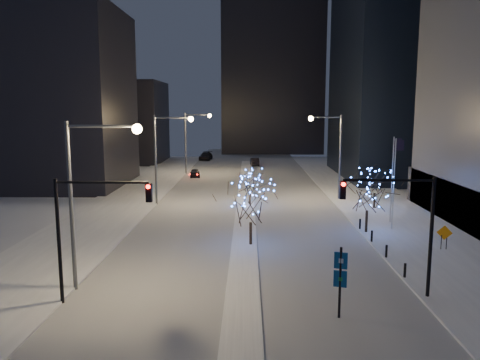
{
  "coord_description": "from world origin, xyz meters",
  "views": [
    {
      "loc": [
        0.29,
        -24.43,
        10.69
      ],
      "look_at": [
        -0.36,
        12.72,
        5.0
      ],
      "focal_mm": 35.0,
      "sensor_mm": 36.0,
      "label": 1
    }
  ],
  "objects_px": {
    "car_far": "(206,156)",
    "holiday_tree_median_far": "(250,181)",
    "holiday_tree_plaza_near": "(368,192)",
    "street_lamp_w_mid": "(165,147)",
    "traffic_signal_west": "(86,220)",
    "holiday_tree_plaza_far": "(375,180)",
    "street_lamp_w_near": "(88,182)",
    "street_lamp_east": "(332,145)",
    "construction_sign": "(444,235)",
    "holiday_tree_median_near": "(251,203)",
    "car_mid": "(255,162)",
    "car_near": "(195,173)",
    "street_lamp_w_far": "(192,134)",
    "traffic_signal_east": "(404,217)",
    "wayfinding_sign": "(340,275)"
  },
  "relations": [
    {
      "from": "traffic_signal_west",
      "to": "holiday_tree_plaza_far",
      "type": "bearing_deg",
      "value": 48.28
    },
    {
      "from": "car_far",
      "to": "holiday_tree_median_far",
      "type": "distance_m",
      "value": 47.42
    },
    {
      "from": "traffic_signal_west",
      "to": "street_lamp_w_mid",
      "type": "bearing_deg",
      "value": 91.06
    },
    {
      "from": "street_lamp_w_mid",
      "to": "traffic_signal_west",
      "type": "relative_size",
      "value": 1.43
    },
    {
      "from": "holiday_tree_plaza_far",
      "to": "construction_sign",
      "type": "xyz_separation_m",
      "value": [
        1.28,
        -14.97,
        -1.87
      ]
    },
    {
      "from": "construction_sign",
      "to": "car_far",
      "type": "bearing_deg",
      "value": 128.47
    },
    {
      "from": "car_near",
      "to": "car_mid",
      "type": "relative_size",
      "value": 0.85
    },
    {
      "from": "traffic_signal_west",
      "to": "holiday_tree_median_far",
      "type": "height_order",
      "value": "traffic_signal_west"
    },
    {
      "from": "street_lamp_w_mid",
      "to": "wayfinding_sign",
      "type": "xyz_separation_m",
      "value": [
        13.94,
        -28.58,
        -4.18
      ]
    },
    {
      "from": "holiday_tree_median_near",
      "to": "holiday_tree_plaza_near",
      "type": "relative_size",
      "value": 0.96
    },
    {
      "from": "street_lamp_w_far",
      "to": "car_near",
      "type": "height_order",
      "value": "street_lamp_w_far"
    },
    {
      "from": "traffic_signal_west",
      "to": "car_near",
      "type": "distance_m",
      "value": 48.48
    },
    {
      "from": "street_lamp_w_near",
      "to": "holiday_tree_median_far",
      "type": "relative_size",
      "value": 2.53
    },
    {
      "from": "street_lamp_w_near",
      "to": "car_far",
      "type": "bearing_deg",
      "value": 89.75
    },
    {
      "from": "street_lamp_w_near",
      "to": "car_far",
      "type": "xyz_separation_m",
      "value": [
        0.31,
        71.24,
        -5.69
      ]
    },
    {
      "from": "holiday_tree_plaza_far",
      "to": "street_lamp_east",
      "type": "bearing_deg",
      "value": 126.55
    },
    {
      "from": "street_lamp_east",
      "to": "traffic_signal_west",
      "type": "bearing_deg",
      "value": -121.69
    },
    {
      "from": "street_lamp_w_near",
      "to": "street_lamp_east",
      "type": "bearing_deg",
      "value": 55.81
    },
    {
      "from": "holiday_tree_median_near",
      "to": "construction_sign",
      "type": "bearing_deg",
      "value": -4.31
    },
    {
      "from": "street_lamp_w_near",
      "to": "traffic_signal_east",
      "type": "relative_size",
      "value": 1.43
    },
    {
      "from": "street_lamp_east",
      "to": "wayfinding_sign",
      "type": "distance_m",
      "value": 32.25
    },
    {
      "from": "car_far",
      "to": "wayfinding_sign",
      "type": "bearing_deg",
      "value": -75.03
    },
    {
      "from": "traffic_signal_west",
      "to": "traffic_signal_east",
      "type": "distance_m",
      "value": 17.41
    },
    {
      "from": "holiday_tree_median_far",
      "to": "street_lamp_w_far",
      "type": "bearing_deg",
      "value": 110.49
    },
    {
      "from": "street_lamp_w_far",
      "to": "wayfinding_sign",
      "type": "bearing_deg",
      "value": -75.42
    },
    {
      "from": "holiday_tree_median_far",
      "to": "wayfinding_sign",
      "type": "height_order",
      "value": "holiday_tree_median_far"
    },
    {
      "from": "traffic_signal_west",
      "to": "construction_sign",
      "type": "bearing_deg",
      "value": 23.01
    },
    {
      "from": "street_lamp_east",
      "to": "car_near",
      "type": "distance_m",
      "value": 26.44
    },
    {
      "from": "street_lamp_w_mid",
      "to": "holiday_tree_median_near",
      "type": "height_order",
      "value": "street_lamp_w_mid"
    },
    {
      "from": "car_near",
      "to": "car_mid",
      "type": "xyz_separation_m",
      "value": [
        9.6,
        15.47,
        0.08
      ]
    },
    {
      "from": "traffic_signal_east",
      "to": "wayfinding_sign",
      "type": "relative_size",
      "value": 1.85
    },
    {
      "from": "street_lamp_w_far",
      "to": "car_mid",
      "type": "distance_m",
      "value": 16.75
    },
    {
      "from": "car_mid",
      "to": "holiday_tree_median_far",
      "type": "relative_size",
      "value": 1.11
    },
    {
      "from": "holiday_tree_median_near",
      "to": "car_mid",
      "type": "bearing_deg",
      "value": 88.91
    },
    {
      "from": "street_lamp_east",
      "to": "construction_sign",
      "type": "distance_m",
      "value": 21.27
    },
    {
      "from": "car_mid",
      "to": "car_far",
      "type": "distance_m",
      "value": 13.86
    },
    {
      "from": "traffic_signal_west",
      "to": "holiday_tree_median_near",
      "type": "relative_size",
      "value": 1.34
    },
    {
      "from": "construction_sign",
      "to": "street_lamp_east",
      "type": "bearing_deg",
      "value": 121.98
    },
    {
      "from": "street_lamp_w_far",
      "to": "street_lamp_east",
      "type": "xyz_separation_m",
      "value": [
        19.02,
        -22.0,
        -0.05
      ]
    },
    {
      "from": "traffic_signal_east",
      "to": "holiday_tree_plaza_far",
      "type": "distance_m",
      "value": 24.51
    },
    {
      "from": "car_near",
      "to": "holiday_tree_median_near",
      "type": "xyz_separation_m",
      "value": [
        8.6,
        -37.2,
        2.84
      ]
    },
    {
      "from": "car_far",
      "to": "holiday_tree_plaza_near",
      "type": "bearing_deg",
      "value": -67.18
    },
    {
      "from": "street_lamp_w_near",
      "to": "street_lamp_w_far",
      "type": "distance_m",
      "value": 50.0
    },
    {
      "from": "street_lamp_w_far",
      "to": "traffic_signal_west",
      "type": "relative_size",
      "value": 1.43
    },
    {
      "from": "car_far",
      "to": "construction_sign",
      "type": "xyz_separation_m",
      "value": [
        23.72,
        -63.25,
        0.46
      ]
    },
    {
      "from": "holiday_tree_plaza_near",
      "to": "street_lamp_east",
      "type": "bearing_deg",
      "value": 91.59
    },
    {
      "from": "car_far",
      "to": "holiday_tree_plaza_near",
      "type": "height_order",
      "value": "holiday_tree_plaza_near"
    },
    {
      "from": "car_near",
      "to": "construction_sign",
      "type": "bearing_deg",
      "value": -65.49
    },
    {
      "from": "street_lamp_east",
      "to": "traffic_signal_west",
      "type": "xyz_separation_m",
      "value": [
        -18.52,
        -30.0,
        -1.69
      ]
    },
    {
      "from": "street_lamp_east",
      "to": "traffic_signal_east",
      "type": "height_order",
      "value": "street_lamp_east"
    }
  ]
}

